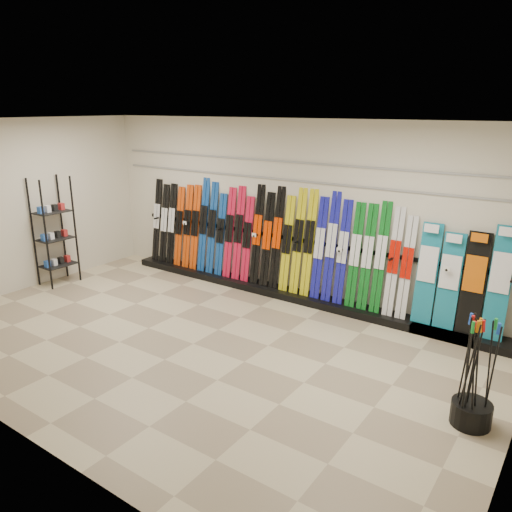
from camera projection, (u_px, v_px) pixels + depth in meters
The scene contains 12 objects.
floor at pixel (193, 344), 6.96m from camera, with size 8.00×8.00×0.00m, color gray.
back_wall at pixel (289, 209), 8.49m from camera, with size 8.00×8.00×0.00m, color beige.
left_wall at pixel (19, 206), 8.73m from camera, with size 5.00×5.00×0.00m, color beige.
ceiling at pixel (184, 122), 6.10m from camera, with size 8.00×8.00×0.00m, color silver.
ski_rack_base at pixel (291, 295), 8.61m from camera, with size 8.00×0.40×0.12m, color black.
skis at pixel (263, 238), 8.78m from camera, with size 5.38×0.30×1.81m.
snowboards at pixel (462, 281), 6.95m from camera, with size 1.25×0.24×1.56m.
accessory_rack at pixel (54, 231), 9.10m from camera, with size 0.40×0.60×1.98m, color black.
pole_bin at pixel (471, 413), 5.18m from camera, with size 0.41×0.41×0.25m, color black.
ski_poles at pixel (474, 373), 5.01m from camera, with size 0.35×0.32×1.18m.
slatwall_rail_0 at pixel (289, 180), 8.33m from camera, with size 7.60×0.02×0.03m, color gray.
slatwall_rail_1 at pixel (289, 162), 8.24m from camera, with size 7.60×0.02×0.03m, color gray.
Camera 1 is at (4.34, -4.66, 3.19)m, focal length 35.00 mm.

